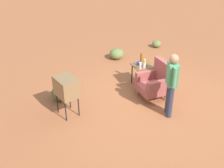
{
  "coord_description": "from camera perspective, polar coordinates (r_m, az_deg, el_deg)",
  "views": [
    {
      "loc": [
        5.56,
        -3.28,
        4.05
      ],
      "look_at": [
        -0.19,
        -1.12,
        0.65
      ],
      "focal_mm": 43.86,
      "sensor_mm": 36.0,
      "label": 1
    }
  ],
  "objects": [
    {
      "name": "flower_vase",
      "position": [
        7.88,
        6.76,
        4.44
      ],
      "size": [
        0.15,
        0.09,
        0.27
      ],
      "color": "silver",
      "rests_on": "side_table"
    },
    {
      "name": "shrub_mid",
      "position": [
        10.01,
        0.94,
        6.32
      ],
      "size": [
        0.51,
        0.51,
        0.39
      ],
      "primitive_type": "ellipsoid",
      "color": "olive",
      "rests_on": "ground"
    },
    {
      "name": "bottle_tall_amber",
      "position": [
        8.18,
        6.13,
        5.42
      ],
      "size": [
        0.07,
        0.07,
        0.3
      ],
      "primitive_type": "cylinder",
      "color": "brown",
      "rests_on": "side_table"
    },
    {
      "name": "shrub_near",
      "position": [
        7.64,
        -10.56,
        -1.79
      ],
      "size": [
        0.53,
        0.53,
        0.41
      ],
      "primitive_type": "ellipsoid",
      "color": "#475B33",
      "rests_on": "ground"
    },
    {
      "name": "armchair",
      "position": [
        7.58,
        9.12,
        0.61
      ],
      "size": [
        0.81,
        0.81,
        1.06
      ],
      "color": "brown",
      "rests_on": "ground"
    },
    {
      "name": "ground_plane",
      "position": [
        7.62,
        8.4,
        -3.48
      ],
      "size": [
        60.0,
        60.0,
        0.0
      ],
      "primitive_type": "plane",
      "color": "#A05B38"
    },
    {
      "name": "soda_can_blue",
      "position": [
        8.04,
        5.4,
        4.34
      ],
      "size": [
        0.07,
        0.07,
        0.12
      ],
      "primitive_type": "cylinder",
      "color": "blue",
      "rests_on": "side_table"
    },
    {
      "name": "shrub_far",
      "position": [
        11.25,
        9.26,
        8.25
      ],
      "size": [
        0.36,
        0.36,
        0.28
      ],
      "primitive_type": "ellipsoid",
      "color": "olive",
      "rests_on": "ground"
    },
    {
      "name": "person_standing",
      "position": [
        6.67,
        12.29,
        0.45
      ],
      "size": [
        0.54,
        0.33,
        1.64
      ],
      "color": "#2D3347",
      "rests_on": "ground"
    },
    {
      "name": "bottle_short_clear",
      "position": [
        7.8,
        5.91,
        3.82
      ],
      "size": [
        0.06,
        0.06,
        0.2
      ],
      "primitive_type": "cylinder",
      "color": "silver",
      "rests_on": "side_table"
    },
    {
      "name": "side_table",
      "position": [
        8.11,
        6.34,
        3.27
      ],
      "size": [
        0.56,
        0.56,
        0.65
      ],
      "color": "black",
      "rests_on": "ground"
    },
    {
      "name": "tv_on_stand",
      "position": [
        6.7,
        -9.5,
        -0.67
      ],
      "size": [
        0.7,
        0.59,
        1.03
      ],
      "color": "black",
      "rests_on": "ground"
    }
  ]
}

